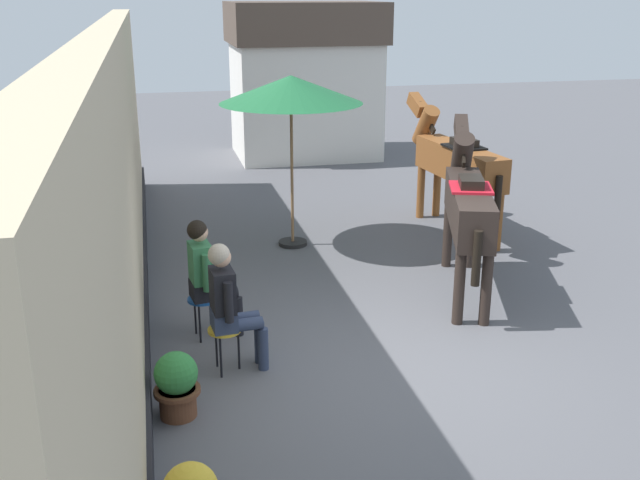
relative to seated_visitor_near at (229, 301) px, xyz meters
The scene contains 10 objects.
ground_plane 3.18m from the seated_visitor_near, 60.11° to the left, with size 40.00×40.00×0.00m, color #56565B.
pub_facade_wall 1.73m from the seated_visitor_near, 130.73° to the left, with size 0.34×14.00×3.40m.
distant_cottage 10.72m from the seated_visitor_near, 74.02° to the left, with size 3.40×2.60×3.50m.
seated_visitor_near is the anchor object (origin of this frame).
seated_visitor_far 0.86m from the seated_visitor_near, 100.25° to the left, with size 0.61×0.49×1.39m.
saddled_horse_near 3.58m from the seated_visitor_near, 25.45° to the left, with size 1.21×2.89×2.06m.
saddled_horse_far 5.65m from the seated_visitor_near, 43.99° to the left, with size 0.68×2.99×2.06m.
flower_planter_middle 1.06m from the seated_visitor_near, 127.55° to the right, with size 0.43×0.43×0.64m.
cafe_parasol 4.34m from the seated_visitor_near, 70.01° to the left, with size 2.10×2.10×2.58m.
satchel_bag 2.10m from the seated_visitor_near, 90.41° to the left, with size 0.28×0.12×0.20m, color maroon.
Camera 1 is at (-2.20, -6.58, 3.73)m, focal length 41.74 mm.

